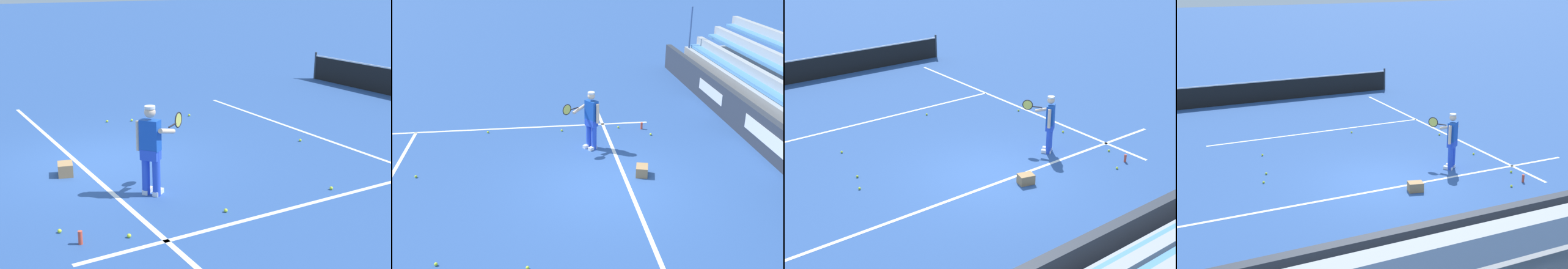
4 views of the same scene
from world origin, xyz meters
The scene contains 15 objects.
ground_plane centered at (0.00, 0.00, 0.00)m, with size 160.00×160.00×0.00m, color #2D5193.
court_baseline_white centered at (0.00, -0.50, 0.00)m, with size 12.00×0.10×0.01m, color white.
court_sideline_white centered at (4.11, 4.00, 0.00)m, with size 0.10×12.00×0.01m, color white.
court_service_line_white centered at (0.00, 5.50, 0.00)m, with size 8.22×0.10×0.01m, color white.
tennis_player centered at (2.28, 0.14, 0.89)m, with size 0.64×1.05×1.71m.
ball_box_cardboard centered at (0.44, -0.96, 0.13)m, with size 0.40×0.30×0.26m, color #A87F51.
tennis_ball_on_baseline centered at (-2.62, 3.71, 0.03)m, with size 0.07×0.07×0.07m, color #CCE533.
tennis_ball_near_player centered at (3.71, -0.96, 0.03)m, with size 0.07×0.07×0.07m, color #CCE533.
tennis_ball_toward_net centered at (-3.17, 1.35, 0.03)m, with size 0.07×0.07×0.07m, color #CCE533.
tennis_ball_far_left centered at (3.81, 3.23, 0.03)m, with size 0.07×0.07×0.07m, color #CCE533.
tennis_ball_by_box centered at (-2.93, 2.00, 0.03)m, with size 0.07×0.07×0.07m, color #CCE533.
tennis_ball_midcourt centered at (2.99, -1.85, 0.03)m, with size 0.07×0.07×0.07m, color #CCE533.
tennis_ball_far_right centered at (3.66, 0.89, 0.03)m, with size 0.07×0.07×0.07m, color #CCE533.
tennis_ball_stray_back centered at (1.01, 4.84, 0.03)m, with size 0.07×0.07×0.07m, color #CCE533.
water_bottle centered at (3.54, -1.69, 0.11)m, with size 0.07×0.07×0.22m, color #EA4C33.
Camera 1 is at (10.96, -3.95, 3.93)m, focal length 50.00 mm.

